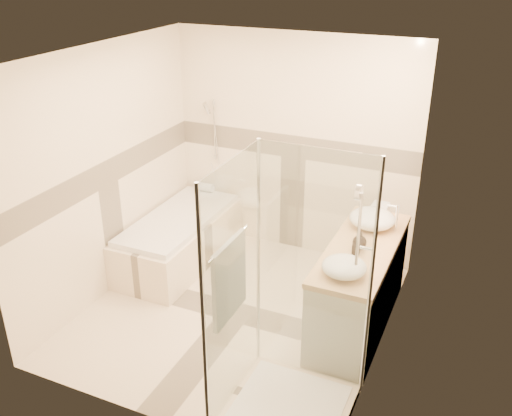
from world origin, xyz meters
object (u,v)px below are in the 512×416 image
at_px(bathtub, 179,237).
at_px(shower_enclosure, 279,352).
at_px(amenity_bottle_b, 360,240).
at_px(vessel_sink_far, 344,267).
at_px(vessel_sink_near, 372,218).
at_px(vanity, 359,286).
at_px(amenity_bottle_a, 356,247).

distance_m(bathtub, shower_enclosure, 2.47).
relative_size(shower_enclosure, amenity_bottle_b, 12.42).
xyz_separation_m(bathtub, vessel_sink_far, (2.13, -0.89, 0.62)).
relative_size(vessel_sink_near, vessel_sink_far, 1.18).
bearing_deg(vessel_sink_far, bathtub, 157.27).
distance_m(shower_enclosure, vessel_sink_far, 0.88).
distance_m(vanity, amenity_bottle_b, 0.51).
xyz_separation_m(vessel_sink_far, amenity_bottle_a, (0.00, 0.38, -0.00)).
bearing_deg(amenity_bottle_a, amenity_bottle_b, 90.00).
bearing_deg(amenity_bottle_b, amenity_bottle_a, -90.00).
relative_size(vanity, amenity_bottle_b, 9.87).
distance_m(vessel_sink_near, vessel_sink_far, 0.95).
bearing_deg(bathtub, vessel_sink_far, -22.73).
xyz_separation_m(vessel_sink_far, amenity_bottle_b, (0.00, 0.49, 0.01)).
bearing_deg(bathtub, vanity, -9.25).
xyz_separation_m(vessel_sink_near, amenity_bottle_b, (0.00, -0.46, -0.00)).
xyz_separation_m(amenity_bottle_a, amenity_bottle_b, (0.00, 0.12, 0.01)).
bearing_deg(vanity, amenity_bottle_a, -96.83).
distance_m(bathtub, amenity_bottle_b, 2.26).
height_order(amenity_bottle_a, amenity_bottle_b, amenity_bottle_b).
relative_size(amenity_bottle_a, amenity_bottle_b, 0.88).
relative_size(shower_enclosure, vessel_sink_near, 4.70).
height_order(bathtub, amenity_bottle_b, amenity_bottle_b).
distance_m(shower_enclosure, amenity_bottle_a, 1.21).
xyz_separation_m(shower_enclosure, vessel_sink_far, (0.27, 0.73, 0.42)).
xyz_separation_m(vanity, vessel_sink_far, (-0.02, -0.54, 0.50)).
bearing_deg(amenity_bottle_b, shower_enclosure, -102.60).
relative_size(vanity, vessel_sink_far, 4.39).
relative_size(shower_enclosure, vessel_sink_far, 5.53).
bearing_deg(amenity_bottle_a, shower_enclosure, -103.88).
bearing_deg(shower_enclosure, amenity_bottle_b, 77.40).
relative_size(vanity, vessel_sink_near, 3.73).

